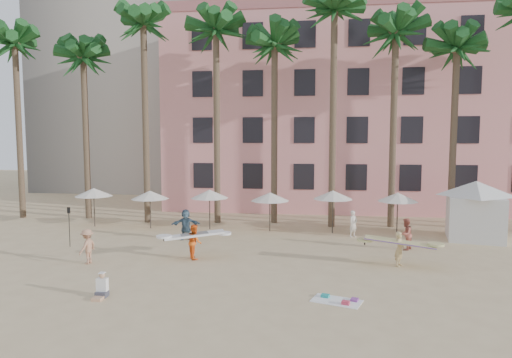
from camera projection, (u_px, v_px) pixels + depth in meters
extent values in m
plane|color=#D1B789|center=(263.00, 300.00, 17.07)|extent=(120.00, 120.00, 0.00)
cube|color=pink|center=(373.00, 115.00, 41.09)|extent=(35.00, 14.00, 16.00)
cylinder|color=brown|center=(19.00, 131.00, 33.84)|extent=(0.44, 0.44, 13.00)
cylinder|color=brown|center=(86.00, 138.00, 33.74)|extent=(0.44, 0.44, 12.00)
cylinder|color=brown|center=(146.00, 124.00, 32.01)|extent=(0.44, 0.44, 14.00)
cylinder|color=brown|center=(217.00, 127.00, 31.89)|extent=(0.44, 0.44, 13.50)
cylinder|color=brown|center=(274.00, 134.00, 31.92)|extent=(0.44, 0.44, 12.50)
cylinder|color=brown|center=(333.00, 119.00, 30.32)|extent=(0.44, 0.44, 14.50)
cylinder|color=brown|center=(393.00, 131.00, 30.37)|extent=(0.44, 0.44, 13.00)
cylinder|color=brown|center=(453.00, 138.00, 30.40)|extent=(0.44, 0.44, 12.00)
cylinder|color=#332B23|center=(94.00, 208.00, 30.96)|extent=(0.07, 0.07, 2.50)
cone|color=white|center=(94.00, 192.00, 30.86)|extent=(2.50, 2.50, 0.55)
cylinder|color=#332B23|center=(150.00, 210.00, 30.36)|extent=(0.07, 0.07, 2.40)
cone|color=white|center=(150.00, 195.00, 30.26)|extent=(2.50, 2.50, 0.55)
cylinder|color=#332B23|center=(210.00, 210.00, 30.04)|extent=(0.07, 0.07, 2.50)
cone|color=white|center=(210.00, 194.00, 29.93)|extent=(2.50, 2.50, 0.55)
cylinder|color=#332B23|center=(270.00, 213.00, 29.43)|extent=(0.07, 0.07, 2.40)
cone|color=white|center=(270.00, 197.00, 29.33)|extent=(2.50, 2.50, 0.55)
cylinder|color=#332B23|center=(333.00, 213.00, 28.81)|extent=(0.07, 0.07, 2.60)
cone|color=white|center=(333.00, 195.00, 28.70)|extent=(2.50, 2.50, 0.55)
cylinder|color=#332B23|center=(397.00, 214.00, 28.50)|extent=(0.07, 0.07, 2.50)
cone|color=white|center=(398.00, 197.00, 28.39)|extent=(2.50, 2.50, 0.55)
cube|color=silver|center=(475.00, 218.00, 27.09)|extent=(3.53, 3.53, 2.60)
cone|color=silver|center=(476.00, 188.00, 26.92)|extent=(5.29, 5.29, 0.90)
cube|color=white|center=(337.00, 301.00, 16.98)|extent=(2.03, 1.53, 0.02)
cube|color=teal|center=(325.00, 296.00, 17.38)|extent=(0.36, 0.33, 0.10)
cube|color=#CB3851|center=(346.00, 303.00, 16.62)|extent=(0.34, 0.30, 0.12)
cube|color=#883E95|center=(355.00, 300.00, 16.98)|extent=(0.34, 0.37, 0.08)
imported|color=tan|center=(399.00, 249.00, 21.52)|extent=(0.63, 0.72, 1.65)
cube|color=#C7C47C|center=(400.00, 242.00, 21.49)|extent=(3.28, 1.25, 0.38)
imported|color=orange|center=(195.00, 242.00, 22.82)|extent=(0.97, 1.05, 1.73)
cube|color=white|center=(194.00, 235.00, 22.79)|extent=(3.07, 1.81, 0.31)
imported|color=#395164|center=(186.00, 225.00, 27.01)|extent=(1.77, 0.96, 1.82)
imported|color=tan|center=(87.00, 246.00, 21.95)|extent=(0.78, 1.17, 1.68)
imported|color=white|center=(353.00, 224.00, 27.79)|extent=(0.70, 0.69, 1.62)
imported|color=#AF5849|center=(406.00, 234.00, 24.61)|extent=(0.99, 1.05, 1.72)
cylinder|color=black|center=(69.00, 228.00, 25.27)|extent=(0.04, 0.04, 2.10)
cube|color=black|center=(69.00, 210.00, 25.17)|extent=(0.18, 0.03, 0.35)
cube|color=#3F3F4C|center=(102.00, 294.00, 17.43)|extent=(0.42, 0.39, 0.22)
cube|color=tan|center=(98.00, 298.00, 17.12)|extent=(0.37, 0.42, 0.11)
cube|color=white|center=(102.00, 285.00, 17.45)|extent=(0.41, 0.24, 0.51)
sphere|color=tan|center=(102.00, 275.00, 17.41)|extent=(0.22, 0.22, 0.22)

